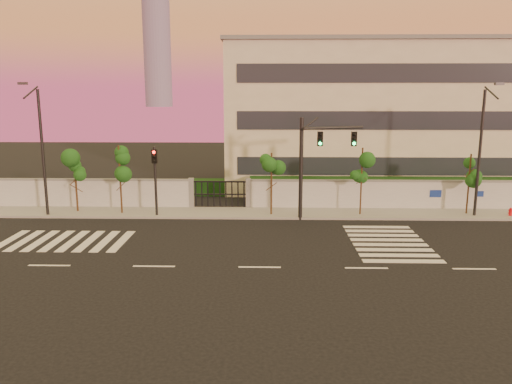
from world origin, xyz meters
TOP-DOWN VIEW (x-y plane):
  - ground at (0.00, 0.00)m, footprint 120.00×120.00m
  - sidewalk at (0.00, 10.50)m, footprint 60.00×3.00m
  - perimeter_wall at (0.10, 12.00)m, footprint 60.00×0.36m
  - hedge_row at (1.17, 14.74)m, footprint 41.00×4.25m
  - institutional_building at (9.00, 21.99)m, footprint 24.40×12.40m
  - road_markings at (-1.58, 3.76)m, footprint 57.00×7.62m
  - street_tree_b at (-12.56, 10.51)m, footprint 1.57×1.25m
  - street_tree_c at (-9.41, 10.09)m, footprint 1.48×1.17m
  - street_tree_d at (0.62, 9.93)m, footprint 1.50×1.19m
  - street_tree_e at (6.53, 10.11)m, footprint 1.30×1.03m
  - street_tree_f at (13.68, 10.47)m, footprint 1.33×1.06m
  - traffic_signal_main at (3.30, 9.09)m, footprint 4.07×1.43m
  - traffic_signal_secondary at (-6.95, 9.50)m, footprint 0.36×0.35m
  - streetlight_west at (-14.20, 9.30)m, footprint 0.52×2.09m
  - streetlight_east at (13.97, 9.73)m, footprint 0.52×2.08m
  - fire_hydrant at (16.28, 9.86)m, footprint 0.27×0.25m

SIDE VIEW (x-z plane):
  - ground at x=0.00m, z-range 0.00..0.00m
  - road_markings at x=-1.58m, z-range 0.00..0.02m
  - sidewalk at x=0.00m, z-range 0.00..0.15m
  - fire_hydrant at x=16.28m, z-range 0.00..0.68m
  - hedge_row at x=1.17m, z-range -0.08..1.72m
  - perimeter_wall at x=0.10m, z-range -0.03..2.17m
  - traffic_signal_secondary at x=-6.95m, z-range 0.63..5.29m
  - street_tree_f at x=13.68m, z-range 0.98..5.11m
  - street_tree_b at x=-12.56m, z-range 0.99..5.17m
  - street_tree_d at x=0.62m, z-range 1.00..5.24m
  - street_tree_e at x=6.53m, z-range 1.07..5.64m
  - street_tree_c at x=-9.41m, z-range 1.10..5.77m
  - traffic_signal_main at x=3.30m, z-range 0.87..7.41m
  - streetlight_east at x=13.97m, z-range 0.35..9.00m
  - streetlight_west at x=-14.20m, z-range 0.35..9.03m
  - institutional_building at x=9.00m, z-range 0.03..12.28m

